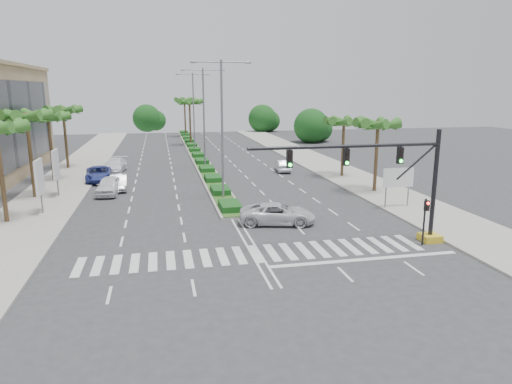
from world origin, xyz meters
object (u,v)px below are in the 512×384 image
Objects in this scene: car_parked_a at (109,186)px; car_right at (283,165)px; car_parked_d at (115,165)px; car_parked_c at (99,174)px; car_crossing at (278,214)px; car_parked_b at (119,182)px.

car_right is at bearing 30.17° from car_parked_a.
car_parked_a is 12.11m from car_parked_d.
car_parked_c reaches higher than car_crossing.
car_parked_b is at bearing 26.98° from car_right.
car_parked_a is 2.07m from car_parked_b.
car_parked_d reaches higher than car_crossing.
car_right is (18.38, 6.51, -0.03)m from car_parked_b.
car_parked_b is 19.50m from car_right.
car_parked_d is at bearing -3.06° from car_right.
car_parked_d is 1.29× the size of car_right.
car_parked_b is at bearing -69.41° from car_parked_c.
car_parked_d is at bearing 41.94° from car_crossing.
car_parked_d is at bearing 71.33° from car_parked_c.
car_parked_c is 1.04× the size of car_crossing.
car_parked_d is at bearing 94.31° from car_parked_b.
car_crossing is (13.46, -24.60, -0.04)m from car_parked_d.
car_parked_a reaches higher than car_crossing.
car_parked_a is at bearing -111.90° from car_parked_b.
car_parked_c is at bearing 12.40° from car_right.
car_parked_a is 1.14× the size of car_right.
car_parked_b reaches higher than car_right.
car_parked_d is at bearing 98.68° from car_parked_a.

